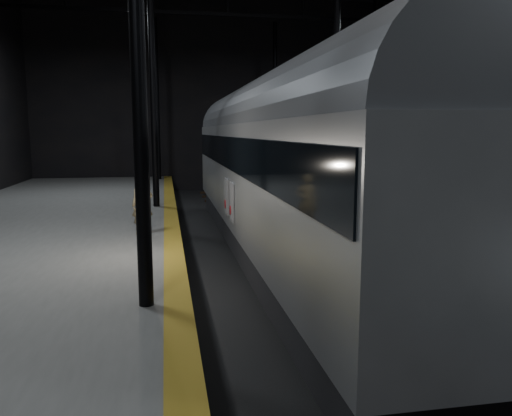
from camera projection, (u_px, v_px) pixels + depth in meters
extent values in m
plane|color=black|center=(295.00, 282.00, 13.58)|extent=(44.00, 44.00, 0.00)
cube|color=#96661B|center=(174.00, 251.00, 12.85)|extent=(0.50, 43.80, 0.01)
cube|color=#3F3328|center=(270.00, 277.00, 13.42)|extent=(0.08, 43.00, 0.14)
cube|color=#3F3328|center=(321.00, 274.00, 13.68)|extent=(0.08, 43.00, 0.14)
cube|color=black|center=(295.00, 280.00, 13.57)|extent=(2.40, 42.00, 0.12)
cylinder|color=black|center=(136.00, 10.00, 8.10)|extent=(0.26, 0.26, 10.00)
cylinder|color=black|center=(153.00, 82.00, 19.77)|extent=(0.26, 0.26, 10.00)
cylinder|color=black|center=(336.00, 85.00, 21.12)|extent=(0.26, 0.26, 10.00)
cylinder|color=black|center=(157.00, 100.00, 31.44)|extent=(0.26, 0.26, 10.00)
cylinder|color=black|center=(275.00, 101.00, 32.78)|extent=(0.26, 0.26, 10.00)
cube|color=black|center=(228.00, 15.00, 25.67)|extent=(23.60, 0.15, 0.18)
cube|color=#A5A8AD|center=(277.00, 176.00, 15.44)|extent=(3.05, 21.04, 3.16)
cube|color=black|center=(277.00, 238.00, 15.74)|extent=(2.79, 20.61, 0.89)
cube|color=black|center=(277.00, 152.00, 15.32)|extent=(3.11, 20.72, 0.95)
cylinder|color=slate|center=(277.00, 124.00, 15.20)|extent=(2.99, 20.82, 2.99)
cube|color=black|center=(370.00, 349.00, 8.64)|extent=(1.89, 2.31, 0.37)
cube|color=black|center=(242.00, 213.00, 22.95)|extent=(1.89, 2.31, 0.37)
cube|color=silver|center=(232.00, 202.00, 14.23)|extent=(0.04, 0.79, 1.10)
cube|color=silver|center=(227.00, 197.00, 15.46)|extent=(0.04, 0.79, 1.10)
cylinder|color=#A7141D|center=(231.00, 210.00, 14.45)|extent=(0.03, 0.27, 0.27)
cylinder|color=#A7141D|center=(225.00, 204.00, 15.68)|extent=(0.03, 0.27, 0.27)
imported|color=#93805A|center=(142.00, 205.00, 14.94)|extent=(0.68, 0.49, 1.73)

